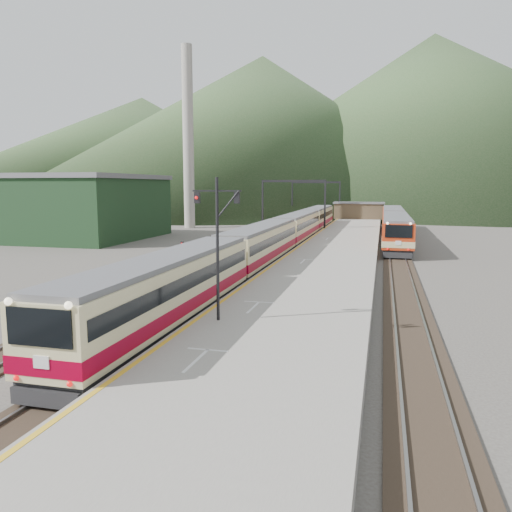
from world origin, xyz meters
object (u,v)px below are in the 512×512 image
(signal_mast, at_px, (217,234))
(worker, at_px, (110,312))
(main_train, at_px, (283,236))
(second_train, at_px, (394,223))

(signal_mast, height_order, worker, signal_mast)
(main_train, bearing_deg, signal_mast, -84.49)
(worker, bearing_deg, main_train, -75.24)
(second_train, bearing_deg, worker, -106.83)
(second_train, distance_m, worker, 50.14)
(second_train, height_order, signal_mast, signal_mast)
(main_train, distance_m, signal_mast, 29.79)
(signal_mast, relative_size, worker, 3.72)
(second_train, relative_size, worker, 23.86)
(second_train, height_order, worker, second_train)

